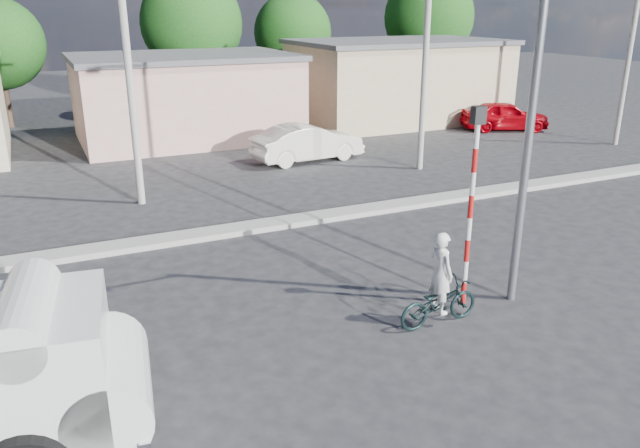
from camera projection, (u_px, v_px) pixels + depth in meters
name	position (u px, v px, depth m)	size (l,w,h in m)	color
ground_plane	(370.00, 370.00, 11.35)	(120.00, 120.00, 0.00)	#252527
median	(236.00, 230.00, 18.16)	(40.00, 0.80, 0.16)	#99968E
bicycle	(439.00, 303.00, 12.81)	(0.65, 1.86, 0.98)	black
cyclist	(440.00, 286.00, 12.69)	(0.63, 0.41, 1.73)	white
car_cream	(307.00, 143.00, 26.21)	(1.64, 4.71, 1.55)	white
car_red	(505.00, 116.00, 32.63)	(1.79, 4.45, 1.52)	#A7010B
traffic_pole	(472.00, 191.00, 13.04)	(0.28, 0.18, 4.36)	red
streetlight	(530.00, 75.00, 12.36)	(2.34, 0.22, 9.00)	slate
building_row	(167.00, 96.00, 29.88)	(37.80, 7.30, 4.44)	#BFB390
tree_row	(186.00, 28.00, 35.50)	(43.62, 7.43, 8.42)	#38281E
utility_poles	(286.00, 72.00, 21.54)	(35.40, 0.24, 8.00)	#99968E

